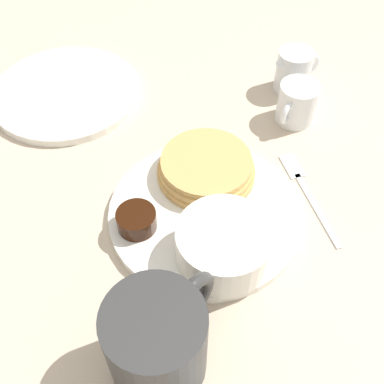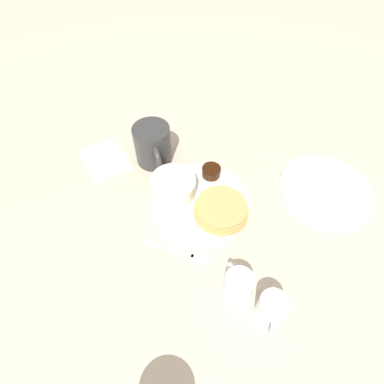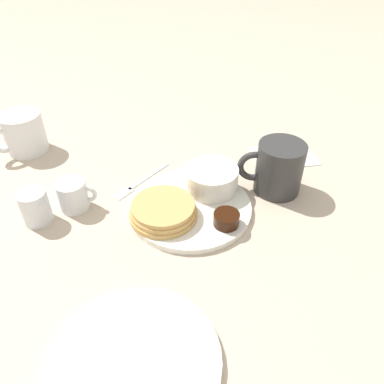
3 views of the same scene
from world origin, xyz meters
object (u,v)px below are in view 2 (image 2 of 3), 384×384
Objects in this scene: bowl at (173,186)px; plate at (200,201)px; creamer_pitcher_near at (238,285)px; coffee_mug at (153,145)px; creamer_pitcher_far at (271,309)px; fork at (184,253)px.

plate is at bearing -124.68° from bowl.
creamer_pitcher_near is (-0.25, -0.06, -0.01)m from bowl.
coffee_mug reaches higher than creamer_pitcher_far.
plate is 0.07m from bowl.
creamer_pitcher_near is at bearing -142.56° from fork.
bowl reaches higher than fork.
coffee_mug is (0.13, 0.02, 0.01)m from bowl.
creamer_pitcher_far is (-0.06, -0.04, 0.00)m from creamer_pitcher_near.
bowl reaches higher than plate.
coffee_mug is (0.16, 0.08, 0.05)m from plate.
creamer_pitcher_near is 1.11× the size of creamer_pitcher_far.
bowl is (0.04, 0.05, 0.03)m from plate.
bowl is at bearing 55.32° from plate.
creamer_pitcher_far is at bearing -143.07° from fork.
fork is at bearing 149.25° from plate.
creamer_pitcher_far reaches higher than plate.
coffee_mug is 0.28m from fork.
plate is 0.13m from fork.
bowl is at bearing -5.36° from fork.
creamer_pitcher_near is at bearing -165.96° from bowl.
coffee_mug reaches higher than fork.
fork is at bearing 174.64° from bowl.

